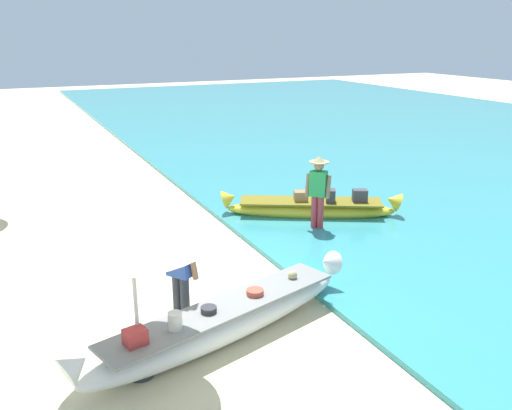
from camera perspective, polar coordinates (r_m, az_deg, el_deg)
ground_plane at (r=9.29m, az=-4.87°, el=-9.84°), size 80.00×80.00×0.00m
sea at (r=23.16m, az=20.78°, el=5.87°), size 24.00×56.00×0.10m
boat_white_foreground at (r=8.08m, az=-3.26°, el=-11.90°), size 4.76×2.00×0.79m
boat_yellow_midground at (r=13.14m, az=5.73°, el=-0.30°), size 3.96×2.53×0.74m
person_vendor_hatted at (r=12.07m, az=6.43°, el=1.69°), size 0.52×0.53×1.72m
person_tourist_customer at (r=8.19m, az=-7.84°, el=-6.84°), size 0.46×0.56×1.59m
patio_umbrella_large at (r=6.74m, az=-12.82°, el=-2.80°), size 1.94×1.94×2.14m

